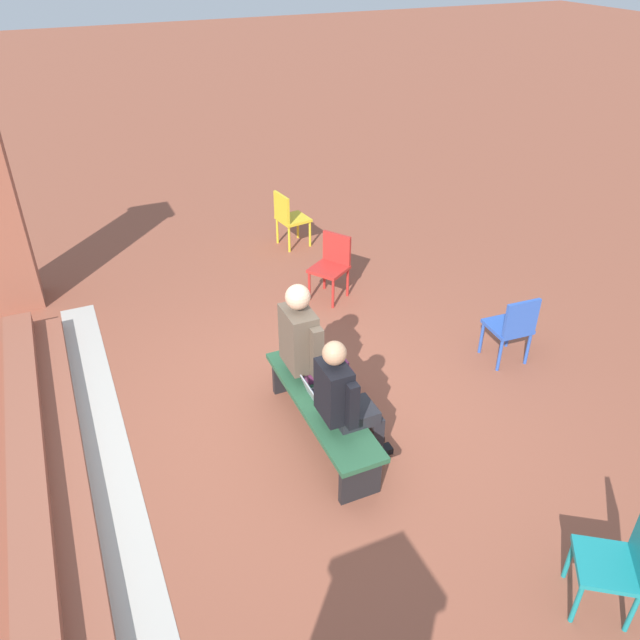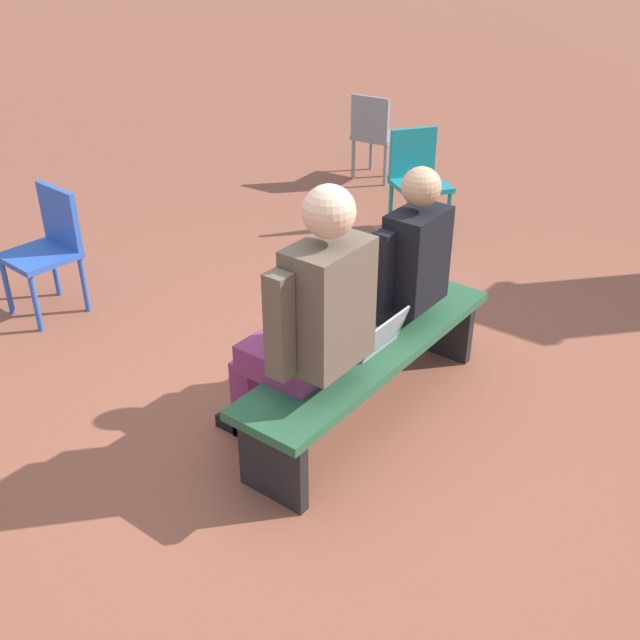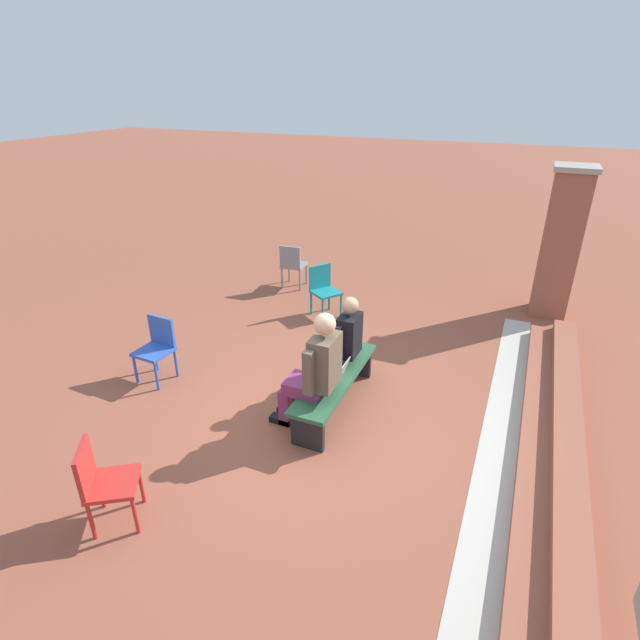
{
  "view_description": "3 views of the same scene",
  "coord_description": "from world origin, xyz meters",
  "px_view_note": "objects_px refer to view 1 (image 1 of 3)",
  "views": [
    {
      "loc": [
        -4.32,
        1.89,
        4.14
      ],
      "look_at": [
        0.21,
        -0.12,
        0.98
      ],
      "focal_mm": 35.0,
      "sensor_mm": 36.0,
      "label": 1
    },
    {
      "loc": [
        2.51,
        1.89,
        2.48
      ],
      "look_at": [
        -0.14,
        -0.13,
        0.59
      ],
      "focal_mm": 42.0,
      "sensor_mm": 36.0,
      "label": 2
    },
    {
      "loc": [
        4.38,
        1.89,
        3.59
      ],
      "look_at": [
        -0.74,
        -0.3,
        0.9
      ],
      "focal_mm": 28.0,
      "sensor_mm": 36.0,
      "label": 3
    }
  ],
  "objects_px": {
    "plastic_chair_near_bench_left": "(289,216)",
    "plastic_chair_mid_courtyard": "(513,325)",
    "person_adult": "(310,346)",
    "plastic_chair_foreground": "(332,263)",
    "plastic_chair_far_right": "(621,561)",
    "laptop": "(319,395)",
    "person_student": "(345,399)",
    "bench": "(321,408)"
  },
  "relations": [
    {
      "from": "plastic_chair_foreground",
      "to": "plastic_chair_mid_courtyard",
      "type": "height_order",
      "value": "same"
    },
    {
      "from": "plastic_chair_foreground",
      "to": "bench",
      "type": "bearing_deg",
      "value": 153.19
    },
    {
      "from": "person_student",
      "to": "plastic_chair_near_bench_left",
      "type": "xyz_separation_m",
      "value": [
        4.36,
        -1.19,
        -0.23
      ]
    },
    {
      "from": "bench",
      "to": "laptop",
      "type": "distance_m",
      "value": 0.15
    },
    {
      "from": "person_student",
      "to": "plastic_chair_foreground",
      "type": "distance_m",
      "value": 2.98
    },
    {
      "from": "person_student",
      "to": "person_adult",
      "type": "xyz_separation_m",
      "value": [
        0.77,
        -0.01,
        0.05
      ]
    },
    {
      "from": "plastic_chair_near_bench_left",
      "to": "plastic_chair_foreground",
      "type": "height_order",
      "value": "same"
    },
    {
      "from": "laptop",
      "to": "plastic_chair_mid_courtyard",
      "type": "height_order",
      "value": "plastic_chair_mid_courtyard"
    },
    {
      "from": "laptop",
      "to": "bench",
      "type": "bearing_deg",
      "value": -148.56
    },
    {
      "from": "bench",
      "to": "plastic_chair_near_bench_left",
      "type": "xyz_separation_m",
      "value": [
        4.02,
        -1.25,
        0.13
      ]
    },
    {
      "from": "person_student",
      "to": "plastic_chair_far_right",
      "type": "height_order",
      "value": "person_student"
    },
    {
      "from": "bench",
      "to": "person_student",
      "type": "distance_m",
      "value": 0.5
    },
    {
      "from": "laptop",
      "to": "plastic_chair_foreground",
      "type": "distance_m",
      "value": 2.68
    },
    {
      "from": "bench",
      "to": "laptop",
      "type": "bearing_deg",
      "value": 31.44
    },
    {
      "from": "laptop",
      "to": "plastic_chair_mid_courtyard",
      "type": "bearing_deg",
      "value": -83.91
    },
    {
      "from": "bench",
      "to": "plastic_chair_near_bench_left",
      "type": "height_order",
      "value": "plastic_chair_near_bench_left"
    },
    {
      "from": "plastic_chair_far_right",
      "to": "person_student",
      "type": "bearing_deg",
      "value": 27.99
    },
    {
      "from": "person_adult",
      "to": "plastic_chair_foreground",
      "type": "bearing_deg",
      "value": -30.06
    },
    {
      "from": "laptop",
      "to": "plastic_chair_foreground",
      "type": "height_order",
      "value": "plastic_chair_foreground"
    },
    {
      "from": "bench",
      "to": "plastic_chair_mid_courtyard",
      "type": "height_order",
      "value": "plastic_chair_mid_courtyard"
    },
    {
      "from": "person_student",
      "to": "person_adult",
      "type": "distance_m",
      "value": 0.78
    },
    {
      "from": "plastic_chair_mid_courtyard",
      "to": "plastic_chair_far_right",
      "type": "height_order",
      "value": "same"
    },
    {
      "from": "person_student",
      "to": "plastic_chair_mid_courtyard",
      "type": "bearing_deg",
      "value": -75.07
    },
    {
      "from": "person_adult",
      "to": "plastic_chair_near_bench_left",
      "type": "relative_size",
      "value": 1.72
    },
    {
      "from": "laptop",
      "to": "plastic_chair_near_bench_left",
      "type": "xyz_separation_m",
      "value": [
        4.0,
        -1.26,
        -0.02
      ]
    },
    {
      "from": "person_adult",
      "to": "plastic_chair_far_right",
      "type": "distance_m",
      "value": 3.05
    },
    {
      "from": "plastic_chair_foreground",
      "to": "plastic_chair_far_right",
      "type": "distance_m",
      "value": 4.81
    },
    {
      "from": "person_adult",
      "to": "plastic_chair_far_right",
      "type": "xyz_separation_m",
      "value": [
        -2.84,
        -1.09,
        -0.28
      ]
    },
    {
      "from": "person_adult",
      "to": "plastic_chair_far_right",
      "type": "height_order",
      "value": "person_adult"
    },
    {
      "from": "bench",
      "to": "laptop",
      "type": "relative_size",
      "value": 5.62
    },
    {
      "from": "person_adult",
      "to": "plastic_chair_near_bench_left",
      "type": "height_order",
      "value": "person_adult"
    },
    {
      "from": "bench",
      "to": "plastic_chair_far_right",
      "type": "relative_size",
      "value": 2.14
    },
    {
      "from": "bench",
      "to": "laptop",
      "type": "height_order",
      "value": "laptop"
    },
    {
      "from": "plastic_chair_foreground",
      "to": "person_adult",
      "type": "bearing_deg",
      "value": 149.94
    },
    {
      "from": "bench",
      "to": "plastic_chair_far_right",
      "type": "height_order",
      "value": "plastic_chair_far_right"
    },
    {
      "from": "person_adult",
      "to": "laptop",
      "type": "relative_size",
      "value": 4.51
    },
    {
      "from": "plastic_chair_near_bench_left",
      "to": "plastic_chair_mid_courtyard",
      "type": "distance_m",
      "value": 3.91
    },
    {
      "from": "person_adult",
      "to": "plastic_chair_mid_courtyard",
      "type": "height_order",
      "value": "person_adult"
    },
    {
      "from": "bench",
      "to": "plastic_chair_mid_courtyard",
      "type": "distance_m",
      "value": 2.4
    },
    {
      "from": "person_adult",
      "to": "plastic_chair_far_right",
      "type": "bearing_deg",
      "value": -158.99
    },
    {
      "from": "laptop",
      "to": "plastic_chair_foreground",
      "type": "relative_size",
      "value": 0.38
    },
    {
      "from": "plastic_chair_foreground",
      "to": "plastic_chair_mid_courtyard",
      "type": "distance_m",
      "value": 2.43
    }
  ]
}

